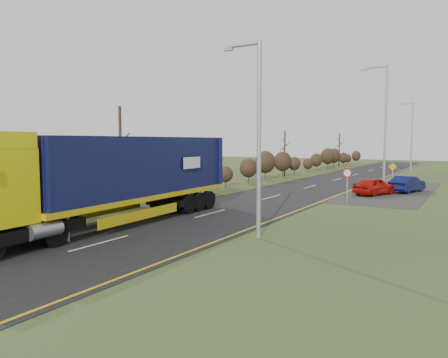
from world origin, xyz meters
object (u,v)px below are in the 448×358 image
at_px(car_red_hatchback, 374,186).
at_px(streetlight_near, 257,132).
at_px(speed_sign, 347,179).
at_px(lorry, 117,174).
at_px(car_blue_sedan, 407,184).

xyz_separation_m(car_red_hatchback, streetlight_near, (-1.17, -17.07, 3.67)).
distance_m(streetlight_near, speed_sign, 12.72).
distance_m(lorry, car_red_hatchback, 19.67).
bearing_deg(speed_sign, streetlight_near, -91.92).
height_order(car_red_hatchback, speed_sign, speed_sign).
bearing_deg(lorry, car_red_hatchback, 63.92).
xyz_separation_m(car_blue_sedan, streetlight_near, (-3.01, -20.12, 3.69)).
bearing_deg(lorry, speed_sign, 59.29).
distance_m(car_blue_sedan, speed_sign, 8.19).
bearing_deg(car_blue_sedan, streetlight_near, 97.45).
relative_size(lorry, streetlight_near, 1.94).
bearing_deg(speed_sign, car_blue_sedan, 71.41).
distance_m(lorry, speed_sign, 15.10).
height_order(streetlight_near, speed_sign, streetlight_near).
relative_size(lorry, speed_sign, 7.02).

